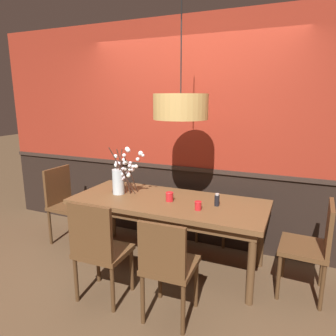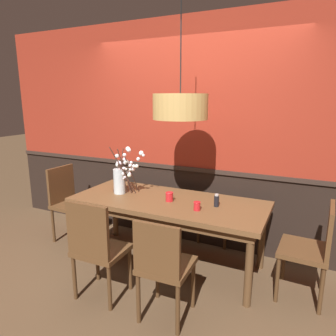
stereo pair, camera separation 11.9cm
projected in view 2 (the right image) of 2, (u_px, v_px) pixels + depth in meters
name	position (u px, v px, depth m)	size (l,w,h in m)	color
ground_plane	(168.00, 263.00, 3.44)	(24.00, 24.00, 0.00)	brown
back_wall	(192.00, 136.00, 3.74)	(5.67, 0.14, 2.72)	black
dining_table	(168.00, 207.00, 3.30)	(2.07, 0.88, 0.74)	brown
chair_far_side_right	(219.00, 202.00, 3.96)	(0.43, 0.46, 0.88)	brown
chair_head_east_end	(313.00, 246.00, 2.73)	(0.44, 0.48, 0.91)	brown
chair_near_side_right	(163.00, 264.00, 2.45)	(0.42, 0.43, 0.90)	brown
chair_near_side_left	(96.00, 246.00, 2.72)	(0.45, 0.41, 0.95)	brown
chair_head_west_end	(68.00, 199.00, 3.95)	(0.43, 0.46, 0.95)	brown
chair_far_side_left	(174.00, 194.00, 4.20)	(0.45, 0.42, 0.94)	brown
vase_with_blossoms	(122.00, 177.00, 3.46)	(0.45, 0.34, 0.56)	silver
candle_holder_nearer_center	(197.00, 206.00, 2.97)	(0.07, 0.07, 0.09)	red
candle_holder_nearer_edge	(169.00, 197.00, 3.23)	(0.08, 0.08, 0.10)	red
condiment_bottle	(216.00, 201.00, 3.07)	(0.05, 0.05, 0.13)	black
pendant_lamp	(180.00, 107.00, 2.97)	(0.53, 0.53, 1.12)	tan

